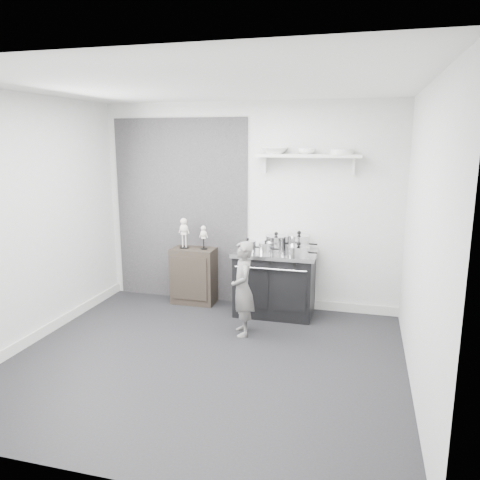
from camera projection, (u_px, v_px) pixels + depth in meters
name	position (u px, v px, depth m)	size (l,w,h in m)	color
ground	(205.00, 360.00, 4.80)	(4.00, 4.00, 0.00)	black
room_shell	(199.00, 199.00, 4.62)	(4.02, 3.62, 2.71)	silver
wall_shelf	(308.00, 157.00, 5.76)	(1.30, 0.26, 0.24)	silver
stove	(275.00, 283.00, 6.00)	(1.03, 0.65, 0.83)	black
side_cabinet	(194.00, 276.00, 6.42)	(0.59, 0.34, 0.77)	black
child	(243.00, 289.00, 5.33)	(0.40, 0.26, 1.10)	slate
pot_front_left	(248.00, 246.00, 5.89)	(0.30, 0.21, 0.18)	silver
pot_back_left	(276.00, 242.00, 6.04)	(0.37, 0.28, 0.22)	silver
pot_back_right	(299.00, 243.00, 5.92)	(0.38, 0.30, 0.26)	silver
pot_front_right	(299.00, 251.00, 5.62)	(0.36, 0.27, 0.18)	silver
pot_front_center	(266.00, 248.00, 5.79)	(0.26, 0.17, 0.17)	silver
skeleton_full	(184.00, 231.00, 6.32)	(0.13, 0.09, 0.48)	beige
skeleton_torso	(204.00, 236.00, 6.26)	(0.10, 0.07, 0.37)	beige
bowl_large	(275.00, 151.00, 5.85)	(0.33, 0.33, 0.08)	white
bowl_small	(307.00, 151.00, 5.75)	(0.22, 0.22, 0.07)	white
plate_stack	(342.00, 152.00, 5.64)	(0.28, 0.28, 0.06)	silver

